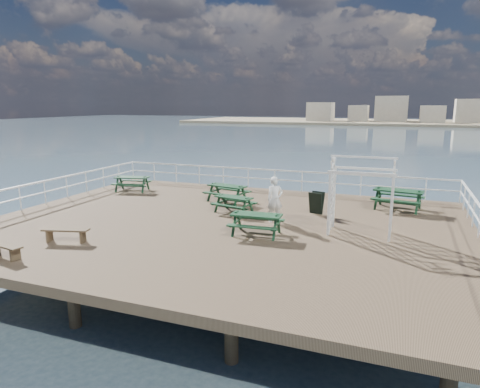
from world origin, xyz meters
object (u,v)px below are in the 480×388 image
flat_bench_near (4,247)px  picnic_table_c (398,195)px  picnic_table_e (256,220)px  trellis_arbor (361,200)px  picnic_table_d (234,201)px  flat_bench_far (66,232)px  person (275,199)px  picnic_table_b (227,190)px  picnic_table_a (132,181)px

flat_bench_near → picnic_table_c: bearing=54.4°
picnic_table_e → trellis_arbor: 3.70m
picnic_table_e → trellis_arbor: (3.36, 1.39, 0.68)m
picnic_table_c → picnic_table_d: size_ratio=1.23×
picnic_table_c → flat_bench_far: bearing=-130.7°
person → flat_bench_far: bearing=-177.0°
picnic_table_e → picnic_table_d: bearing=122.5°
person → picnic_table_c: bearing=3.0°
picnic_table_b → trellis_arbor: bearing=-13.9°
picnic_table_b → picnic_table_c: 7.58m
picnic_table_d → picnic_table_e: bearing=-42.0°
picnic_table_a → person: person is taller
picnic_table_b → person: 3.97m
picnic_table_b → picnic_table_c: size_ratio=0.92×
picnic_table_b → picnic_table_d: picnic_table_b is taller
picnic_table_d → picnic_table_c: bearing=37.4°
flat_bench_far → trellis_arbor: size_ratio=0.58×
picnic_table_e → flat_bench_far: size_ratio=1.15×
picnic_table_d → flat_bench_far: 6.75m
trellis_arbor → person: 3.30m
picnic_table_a → flat_bench_far: 8.48m
picnic_table_a → flat_bench_far: size_ratio=1.26×
picnic_table_b → picnic_table_c: picnic_table_c is taller
flat_bench_far → trellis_arbor: 10.05m
picnic_table_a → trellis_arbor: trellis_arbor is taller
flat_bench_far → person: bearing=24.7°
picnic_table_a → picnic_table_e: bearing=-43.1°
picnic_table_c → picnic_table_e: picnic_table_c is taller
picnic_table_c → trellis_arbor: trellis_arbor is taller
flat_bench_near → flat_bench_far: size_ratio=0.93×
picnic_table_c → picnic_table_d: (-6.43, -3.02, -0.13)m
picnic_table_d → flat_bench_near: (-4.43, -7.40, -0.18)m
flat_bench_far → person: size_ratio=0.90×
picnic_table_d → trellis_arbor: bearing=-0.9°
picnic_table_a → picnic_table_d: (6.68, -2.36, -0.05)m
flat_bench_far → person: 7.56m
picnic_table_e → person: bearing=83.4°
picnic_table_d → person: size_ratio=1.03×
picnic_table_a → picnic_table_e: size_ratio=1.10×
picnic_table_b → picnic_table_d: size_ratio=1.14×
trellis_arbor → flat_bench_near: bearing=-147.6°
picnic_table_c → flat_bench_far: 13.36m
flat_bench_near → trellis_arbor: size_ratio=0.53×
picnic_table_c → picnic_table_d: bearing=-145.8°
picnic_table_d → flat_bench_near: picnic_table_d is taller
picnic_table_d → flat_bench_near: bearing=-108.6°
picnic_table_e → person: (0.11, 1.89, 0.34)m
picnic_table_e → person: 1.92m
picnic_table_a → flat_bench_far: picnic_table_a is taller
picnic_table_b → picnic_table_a: bearing=-173.9°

